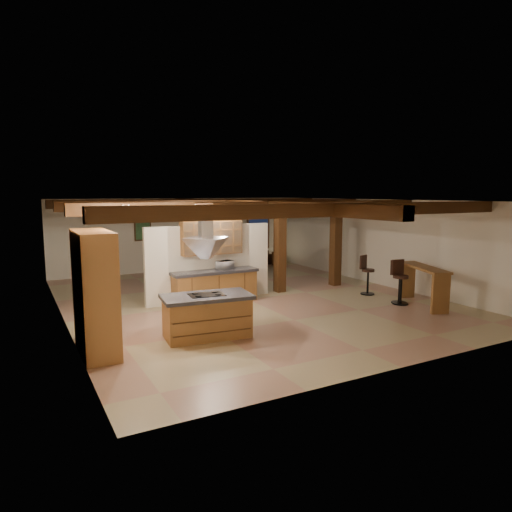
{
  "coord_description": "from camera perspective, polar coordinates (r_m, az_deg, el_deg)",
  "views": [
    {
      "loc": [
        -6.04,
        -11.63,
        3.11
      ],
      "look_at": [
        0.54,
        0.5,
        1.2
      ],
      "focal_mm": 32.0,
      "sensor_mm": 36.0,
      "label": 1
    }
  ],
  "objects": [
    {
      "name": "ground",
      "position": [
        13.47,
        -1.02,
        -5.47
      ],
      "size": [
        12.0,
        12.0,
        0.0
      ],
      "primitive_type": "plane",
      "color": "tan",
      "rests_on": "ground"
    },
    {
      "name": "room_walls",
      "position": [
        13.18,
        -1.04,
        2.09
      ],
      "size": [
        12.0,
        12.0,
        12.0
      ],
      "color": "silver",
      "rests_on": "ground"
    },
    {
      "name": "ceiling_beams",
      "position": [
        13.11,
        -1.05,
        6.35
      ],
      "size": [
        10.0,
        12.0,
        0.28
      ],
      "color": "#3A210E",
      "rests_on": "room_walls"
    },
    {
      "name": "timber_posts",
      "position": [
        14.9,
        6.64,
        2.64
      ],
      "size": [
        2.5,
        0.3,
        2.9
      ],
      "color": "#3A210E",
      "rests_on": "ground"
    },
    {
      "name": "partition_wall",
      "position": [
        13.29,
        -5.86,
        -0.86
      ],
      "size": [
        3.8,
        0.18,
        2.2
      ],
      "primitive_type": "cube",
      "color": "silver",
      "rests_on": "ground"
    },
    {
      "name": "pantry_cabinet",
      "position": [
        9.34,
        -19.45,
        -4.38
      ],
      "size": [
        0.67,
        1.6,
        2.4
      ],
      "color": "brown",
      "rests_on": "ground"
    },
    {
      "name": "back_counter",
      "position": [
        13.05,
        -5.16,
        -3.8
      ],
      "size": [
        2.5,
        0.66,
        0.94
      ],
      "color": "brown",
      "rests_on": "ground"
    },
    {
      "name": "upper_display_cabinet",
      "position": [
        13.03,
        -5.58,
        2.29
      ],
      "size": [
        1.8,
        0.36,
        0.95
      ],
      "color": "brown",
      "rests_on": "partition_wall"
    },
    {
      "name": "range_hood",
      "position": [
        9.76,
        -6.26,
        0.02
      ],
      "size": [
        1.1,
        1.1,
        1.4
      ],
      "color": "silver",
      "rests_on": "room_walls"
    },
    {
      "name": "back_windows",
      "position": [
        19.73,
        -1.76,
        3.19
      ],
      "size": [
        2.7,
        0.07,
        1.7
      ],
      "color": "#3A210E",
      "rests_on": "room_walls"
    },
    {
      "name": "framed_art",
      "position": [
        18.2,
        -13.97,
        3.2
      ],
      "size": [
        0.65,
        0.05,
        0.85
      ],
      "color": "#3A210E",
      "rests_on": "room_walls"
    },
    {
      "name": "recessed_cans",
      "position": [
        10.32,
        -8.66,
        6.46
      ],
      "size": [
        3.16,
        2.46,
        0.03
      ],
      "color": "silver",
      "rests_on": "room_walls"
    },
    {
      "name": "kitchen_island",
      "position": [
        10.02,
        -6.14,
        -7.4
      ],
      "size": [
        2.01,
        1.23,
        0.95
      ],
      "color": "brown",
      "rests_on": "ground"
    },
    {
      "name": "dining_table",
      "position": [
        15.84,
        -5.63,
        -2.41
      ],
      "size": [
        1.85,
        1.34,
        0.58
      ],
      "primitive_type": "imported",
      "rotation": [
        0.0,
        0.0,
        -0.27
      ],
      "color": "#391A0E",
      "rests_on": "ground"
    },
    {
      "name": "sofa",
      "position": [
        19.52,
        -0.96,
        -0.32
      ],
      "size": [
        2.4,
        1.61,
        0.65
      ],
      "primitive_type": "imported",
      "rotation": [
        0.0,
        0.0,
        3.51
      ],
      "color": "black",
      "rests_on": "ground"
    },
    {
      "name": "microwave",
      "position": [
        13.07,
        -3.91,
        -1.14
      ],
      "size": [
        0.52,
        0.41,
        0.25
      ],
      "primitive_type": "imported",
      "rotation": [
        0.0,
        0.0,
        3.41
      ],
      "color": "#B4B4B8",
      "rests_on": "back_counter"
    },
    {
      "name": "bar_counter",
      "position": [
        13.5,
        20.13,
        -2.72
      ],
      "size": [
        1.23,
        2.14,
        1.1
      ],
      "color": "brown",
      "rests_on": "ground"
    },
    {
      "name": "side_table",
      "position": [
        19.84,
        2.91,
        -0.3
      ],
      "size": [
        0.62,
        0.62,
        0.58
      ],
      "primitive_type": "cube",
      "rotation": [
        0.0,
        0.0,
        0.42
      ],
      "color": "#3A210E",
      "rests_on": "ground"
    },
    {
      "name": "table_lamp",
      "position": [
        19.77,
        2.92,
        1.14
      ],
      "size": [
        0.26,
        0.26,
        0.3
      ],
      "color": "black",
      "rests_on": "side_table"
    },
    {
      "name": "bar_stool_a",
      "position": [
        13.46,
        17.59,
        -3.1
      ],
      "size": [
        0.44,
        0.46,
        1.24
      ],
      "color": "black",
      "rests_on": "ground"
    },
    {
      "name": "bar_stool_b",
      "position": [
        13.56,
        17.39,
        -3.06
      ],
      "size": [
        0.43,
        0.43,
        1.22
      ],
      "color": "black",
      "rests_on": "ground"
    },
    {
      "name": "bar_stool_c",
      "position": [
        14.47,
        13.68,
        -2.29
      ],
      "size": [
        0.44,
        0.45,
        1.2
      ],
      "color": "black",
      "rests_on": "ground"
    },
    {
      "name": "dining_chairs",
      "position": [
        15.78,
        -5.65,
        -1.02
      ],
      "size": [
        2.15,
        2.15,
        1.33
      ],
      "color": "#3A210E",
      "rests_on": "ground"
    }
  ]
}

